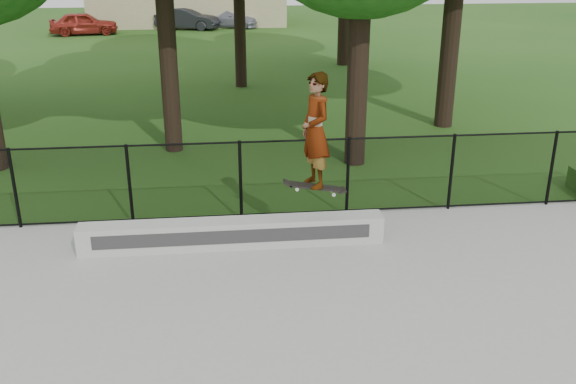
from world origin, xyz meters
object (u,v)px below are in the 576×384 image
at_px(grind_ledge, 233,233).
at_px(skater_airborne, 315,132).
at_px(car_a, 84,23).
at_px(car_c, 226,18).
at_px(car_b, 187,19).

xyz_separation_m(grind_ledge, skater_airborne, (1.34, -0.26, 1.80)).
relative_size(grind_ledge, skater_airborne, 2.56).
xyz_separation_m(car_a, car_c, (8.08, 2.51, -0.07)).
bearing_deg(grind_ledge, car_a, 104.96).
height_order(car_b, skater_airborne, skater_airborne).
bearing_deg(car_a, car_b, -81.42).
bearing_deg(car_c, car_b, 124.83).
distance_m(grind_ledge, car_a, 29.31).
xyz_separation_m(car_b, skater_airborne, (3.19, -30.36, 1.48)).
height_order(grind_ledge, car_a, car_a).
distance_m(car_b, skater_airborne, 30.56).
relative_size(grind_ledge, car_a, 1.38).
relative_size(car_a, car_b, 1.09).
xyz_separation_m(car_a, car_b, (5.71, 1.79, -0.02)).
bearing_deg(car_b, car_a, 125.10).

